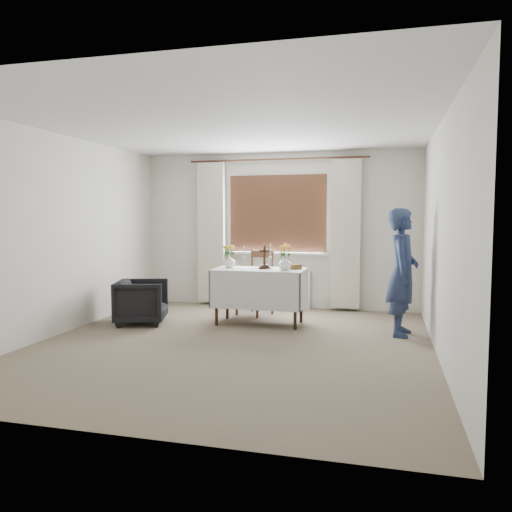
{
  "coord_description": "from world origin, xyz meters",
  "views": [
    {
      "loc": [
        1.68,
        -5.43,
        1.48
      ],
      "look_at": [
        0.04,
        0.94,
        0.95
      ],
      "focal_mm": 35.0,
      "sensor_mm": 36.0,
      "label": 1
    }
  ],
  "objects_px": {
    "wooden_chair": "(255,283)",
    "person": "(402,272)",
    "wooden_cross": "(264,257)",
    "flower_vase_right": "(285,263)",
    "armchair": "(142,302)",
    "altar_table": "(259,296)",
    "flower_vase_left": "(229,261)"
  },
  "relations": [
    {
      "from": "wooden_chair",
      "to": "person",
      "type": "relative_size",
      "value": 0.61
    },
    {
      "from": "person",
      "to": "flower_vase_left",
      "type": "bearing_deg",
      "value": 90.72
    },
    {
      "from": "armchair",
      "to": "altar_table",
      "type": "bearing_deg",
      "value": -93.02
    },
    {
      "from": "altar_table",
      "to": "flower_vase_right",
      "type": "distance_m",
      "value": 0.6
    },
    {
      "from": "altar_table",
      "to": "person",
      "type": "xyz_separation_m",
      "value": [
        1.87,
        -0.18,
        0.41
      ]
    },
    {
      "from": "armchair",
      "to": "wooden_cross",
      "type": "height_order",
      "value": "wooden_cross"
    },
    {
      "from": "wooden_cross",
      "to": "flower_vase_left",
      "type": "distance_m",
      "value": 0.52
    },
    {
      "from": "wooden_chair",
      "to": "flower_vase_left",
      "type": "distance_m",
      "value": 0.7
    },
    {
      "from": "altar_table",
      "to": "armchair",
      "type": "relative_size",
      "value": 1.85
    },
    {
      "from": "wooden_cross",
      "to": "flower_vase_right",
      "type": "bearing_deg",
      "value": -34.75
    },
    {
      "from": "altar_table",
      "to": "person",
      "type": "height_order",
      "value": "person"
    },
    {
      "from": "altar_table",
      "to": "wooden_cross",
      "type": "relative_size",
      "value": 3.8
    },
    {
      "from": "person",
      "to": "flower_vase_left",
      "type": "height_order",
      "value": "person"
    },
    {
      "from": "person",
      "to": "flower_vase_left",
      "type": "xyz_separation_m",
      "value": [
        -2.31,
        0.23,
        0.06
      ]
    },
    {
      "from": "wooden_chair",
      "to": "flower_vase_right",
      "type": "relative_size",
      "value": 5.25
    },
    {
      "from": "wooden_cross",
      "to": "flower_vase_right",
      "type": "relative_size",
      "value": 1.77
    },
    {
      "from": "armchair",
      "to": "person",
      "type": "relative_size",
      "value": 0.42
    },
    {
      "from": "wooden_chair",
      "to": "flower_vase_right",
      "type": "distance_m",
      "value": 0.96
    },
    {
      "from": "armchair",
      "to": "flower_vase_right",
      "type": "bearing_deg",
      "value": -96.99
    },
    {
      "from": "armchair",
      "to": "flower_vase_right",
      "type": "relative_size",
      "value": 3.64
    },
    {
      "from": "altar_table",
      "to": "flower_vase_left",
      "type": "relative_size",
      "value": 7.02
    },
    {
      "from": "person",
      "to": "wooden_cross",
      "type": "height_order",
      "value": "person"
    },
    {
      "from": "armchair",
      "to": "wooden_chair",
      "type": "bearing_deg",
      "value": -70.36
    },
    {
      "from": "altar_table",
      "to": "wooden_chair",
      "type": "relative_size",
      "value": 1.28
    },
    {
      "from": "wooden_chair",
      "to": "person",
      "type": "height_order",
      "value": "person"
    },
    {
      "from": "wooden_chair",
      "to": "flower_vase_right",
      "type": "height_order",
      "value": "wooden_chair"
    },
    {
      "from": "altar_table",
      "to": "person",
      "type": "relative_size",
      "value": 0.79
    },
    {
      "from": "flower_vase_right",
      "to": "flower_vase_left",
      "type": "bearing_deg",
      "value": 172.86
    },
    {
      "from": "wooden_cross",
      "to": "flower_vase_left",
      "type": "xyz_separation_m",
      "value": [
        -0.51,
        0.03,
        -0.07
      ]
    },
    {
      "from": "wooden_chair",
      "to": "flower_vase_left",
      "type": "bearing_deg",
      "value": -88.74
    },
    {
      "from": "altar_table",
      "to": "wooden_chair",
      "type": "height_order",
      "value": "wooden_chair"
    },
    {
      "from": "armchair",
      "to": "wooden_cross",
      "type": "distance_m",
      "value": 1.8
    }
  ]
}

